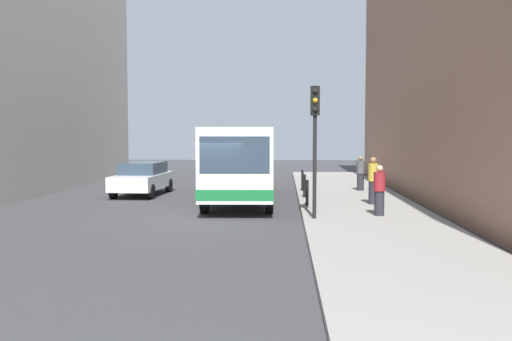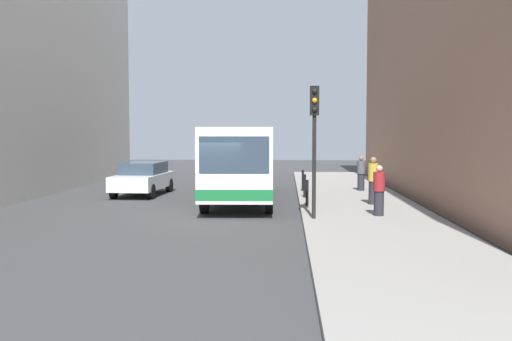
{
  "view_description": "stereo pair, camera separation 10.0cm",
  "coord_description": "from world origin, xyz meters",
  "px_view_note": "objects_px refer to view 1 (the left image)",
  "views": [
    {
      "loc": [
        2.59,
        -19.58,
        2.84
      ],
      "look_at": [
        1.54,
        2.68,
        1.38
      ],
      "focal_mm": 41.23,
      "sensor_mm": 36.0,
      "label": 1
    },
    {
      "loc": [
        2.69,
        -19.58,
        2.84
      ],
      "look_at": [
        1.54,
        2.68,
        1.38
      ],
      "focal_mm": 41.23,
      "sensor_mm": 36.0,
      "label": 2
    }
  ],
  "objects_px": {
    "car_beside_bus": "(143,178)",
    "bollard_mid": "(305,186)",
    "bus": "(241,159)",
    "pedestrian_near_signal": "(379,191)",
    "bollard_near": "(307,193)",
    "pedestrian_mid_sidewalk": "(373,181)",
    "bollard_far": "(302,180)",
    "traffic_light": "(315,127)",
    "pedestrian_far_sidewalk": "(361,173)"
  },
  "relations": [
    {
      "from": "bus",
      "to": "pedestrian_mid_sidewalk",
      "type": "distance_m",
      "value": 5.68
    },
    {
      "from": "car_beside_bus",
      "to": "traffic_light",
      "type": "distance_m",
      "value": 10.94
    },
    {
      "from": "pedestrian_near_signal",
      "to": "pedestrian_far_sidewalk",
      "type": "height_order",
      "value": "pedestrian_near_signal"
    },
    {
      "from": "bus",
      "to": "pedestrian_near_signal",
      "type": "relative_size",
      "value": 6.82
    },
    {
      "from": "bollard_mid",
      "to": "pedestrian_mid_sidewalk",
      "type": "distance_m",
      "value": 3.3
    },
    {
      "from": "bollard_near",
      "to": "car_beside_bus",
      "type": "bearing_deg",
      "value": 146.93
    },
    {
      "from": "bollard_near",
      "to": "bollard_mid",
      "type": "bearing_deg",
      "value": 90.0
    },
    {
      "from": "bus",
      "to": "bollard_mid",
      "type": "xyz_separation_m",
      "value": [
        2.63,
        -0.25,
        -1.1
      ]
    },
    {
      "from": "pedestrian_near_signal",
      "to": "bollard_mid",
      "type": "bearing_deg",
      "value": 49.9
    },
    {
      "from": "bollard_near",
      "to": "traffic_light",
      "type": "bearing_deg",
      "value": -88.18
    },
    {
      "from": "bollard_near",
      "to": "bollard_far",
      "type": "height_order",
      "value": "same"
    },
    {
      "from": "bollard_mid",
      "to": "pedestrian_near_signal",
      "type": "height_order",
      "value": "pedestrian_near_signal"
    },
    {
      "from": "car_beside_bus",
      "to": "bollard_far",
      "type": "distance_m",
      "value": 7.25
    },
    {
      "from": "pedestrian_mid_sidewalk",
      "to": "traffic_light",
      "type": "bearing_deg",
      "value": -68.14
    },
    {
      "from": "pedestrian_mid_sidewalk",
      "to": "bollard_mid",
      "type": "bearing_deg",
      "value": -167.02
    },
    {
      "from": "pedestrian_far_sidewalk",
      "to": "pedestrian_mid_sidewalk",
      "type": "bearing_deg",
      "value": 89.38
    },
    {
      "from": "bus",
      "to": "pedestrian_mid_sidewalk",
      "type": "bearing_deg",
      "value": 152.82
    },
    {
      "from": "car_beside_bus",
      "to": "pedestrian_near_signal",
      "type": "distance_m",
      "value": 11.79
    },
    {
      "from": "traffic_light",
      "to": "bollard_far",
      "type": "bearing_deg",
      "value": 90.66
    },
    {
      "from": "car_beside_bus",
      "to": "pedestrian_mid_sidewalk",
      "type": "height_order",
      "value": "pedestrian_mid_sidewalk"
    },
    {
      "from": "traffic_light",
      "to": "pedestrian_near_signal",
      "type": "height_order",
      "value": "traffic_light"
    },
    {
      "from": "car_beside_bus",
      "to": "pedestrian_near_signal",
      "type": "xyz_separation_m",
      "value": [
        9.42,
        -7.1,
        0.17
      ]
    },
    {
      "from": "car_beside_bus",
      "to": "bollard_mid",
      "type": "height_order",
      "value": "car_beside_bus"
    },
    {
      "from": "bollard_near",
      "to": "bus",
      "type": "bearing_deg",
      "value": 131.23
    },
    {
      "from": "bus",
      "to": "bollard_far",
      "type": "distance_m",
      "value": 3.8
    },
    {
      "from": "car_beside_bus",
      "to": "pedestrian_far_sidewalk",
      "type": "bearing_deg",
      "value": -170.46
    },
    {
      "from": "traffic_light",
      "to": "pedestrian_mid_sidewalk",
      "type": "xyz_separation_m",
      "value": [
        2.37,
        3.75,
        -1.97
      ]
    },
    {
      "from": "pedestrian_near_signal",
      "to": "pedestrian_far_sidewalk",
      "type": "bearing_deg",
      "value": 23.46
    },
    {
      "from": "bollard_mid",
      "to": "pedestrian_near_signal",
      "type": "xyz_separation_m",
      "value": [
        2.22,
        -5.16,
        0.33
      ]
    },
    {
      "from": "car_beside_bus",
      "to": "bollard_mid",
      "type": "xyz_separation_m",
      "value": [
        7.2,
        -1.93,
        -0.16
      ]
    },
    {
      "from": "car_beside_bus",
      "to": "bus",
      "type": "bearing_deg",
      "value": 163.05
    },
    {
      "from": "traffic_light",
      "to": "bollard_mid",
      "type": "distance_m",
      "value": 6.37
    },
    {
      "from": "bollard_near",
      "to": "pedestrian_mid_sidewalk",
      "type": "xyz_separation_m",
      "value": [
        2.47,
        0.6,
        0.41
      ]
    },
    {
      "from": "traffic_light",
      "to": "bollard_mid",
      "type": "bearing_deg",
      "value": 90.97
    },
    {
      "from": "pedestrian_near_signal",
      "to": "traffic_light",
      "type": "bearing_deg",
      "value": 136.0
    },
    {
      "from": "bollard_near",
      "to": "pedestrian_mid_sidewalk",
      "type": "height_order",
      "value": "pedestrian_mid_sidewalk"
    },
    {
      "from": "bollard_far",
      "to": "pedestrian_near_signal",
      "type": "distance_m",
      "value": 8.23
    },
    {
      "from": "car_beside_bus",
      "to": "bollard_far",
      "type": "relative_size",
      "value": 4.73
    },
    {
      "from": "traffic_light",
      "to": "bus",
      "type": "bearing_deg",
      "value": 113.93
    },
    {
      "from": "car_beside_bus",
      "to": "pedestrian_near_signal",
      "type": "relative_size",
      "value": 2.76
    },
    {
      "from": "traffic_light",
      "to": "pedestrian_far_sidewalk",
      "type": "bearing_deg",
      "value": 73.91
    },
    {
      "from": "bus",
      "to": "pedestrian_far_sidewalk",
      "type": "distance_m",
      "value": 6.03
    },
    {
      "from": "bollard_mid",
      "to": "pedestrian_near_signal",
      "type": "relative_size",
      "value": 0.58
    },
    {
      "from": "pedestrian_mid_sidewalk",
      "to": "car_beside_bus",
      "type": "bearing_deg",
      "value": -148.82
    },
    {
      "from": "bollard_near",
      "to": "bollard_far",
      "type": "distance_m",
      "value": 5.51
    },
    {
      "from": "bollard_far",
      "to": "pedestrian_mid_sidewalk",
      "type": "bearing_deg",
      "value": -63.31
    },
    {
      "from": "bollard_far",
      "to": "pedestrian_mid_sidewalk",
      "type": "xyz_separation_m",
      "value": [
        2.47,
        -4.91,
        0.41
      ]
    },
    {
      "from": "traffic_light",
      "to": "bollard_near",
      "type": "bearing_deg",
      "value": 91.82
    },
    {
      "from": "bus",
      "to": "pedestrian_mid_sidewalk",
      "type": "relative_size",
      "value": 6.3
    },
    {
      "from": "car_beside_bus",
      "to": "pedestrian_mid_sidewalk",
      "type": "relative_size",
      "value": 2.55
    }
  ]
}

